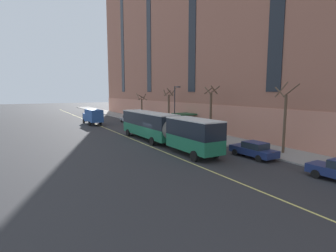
# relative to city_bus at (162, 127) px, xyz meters

# --- Properties ---
(ground_plane) EXTENTS (260.00, 260.00, 0.00)m
(ground_plane) POSITION_rel_city_bus_xyz_m (-0.39, 1.55, -2.14)
(ground_plane) COLOR #303033
(sidewalk) EXTENTS (5.09, 160.00, 0.15)m
(sidewalk) POSITION_rel_city_bus_xyz_m (8.54, 4.55, -2.06)
(sidewalk) COLOR gray
(sidewalk) RESTS_ON ground
(apartment_facade) EXTENTS (15.20, 110.00, 37.23)m
(apartment_facade) POSITION_rel_city_bus_xyz_m (17.07, 1.55, 16.46)
(apartment_facade) COLOR #A36651
(apartment_facade) RESTS_ON ground
(city_bus) EXTENTS (2.98, 19.38, 3.70)m
(city_bus) POSITION_rel_city_bus_xyz_m (0.00, 0.00, 0.00)
(city_bus) COLOR #1E704C
(city_bus) RESTS_ON ground
(parked_car_silver_0) EXTENTS (1.95, 4.26, 1.56)m
(parked_car_silver_0) POSITION_rel_city_bus_xyz_m (4.66, 23.39, -1.36)
(parked_car_silver_0) COLOR #B7B7BC
(parked_car_silver_0) RESTS_ON ground
(parked_car_navy_1) EXTENTS (2.07, 4.73, 1.56)m
(parked_car_navy_1) POSITION_rel_city_bus_xyz_m (4.68, -9.86, -1.35)
(parked_car_navy_1) COLOR navy
(parked_car_navy_1) RESTS_ON ground
(parked_car_darkgray_3) EXTENTS (2.03, 4.36, 1.56)m
(parked_car_darkgray_3) POSITION_rel_city_bus_xyz_m (4.88, 5.96, -1.36)
(parked_car_darkgray_3) COLOR #4C4C51
(parked_car_darkgray_3) RESTS_ON ground
(box_truck) EXTENTS (2.51, 7.17, 2.98)m
(box_truck) POSITION_rel_city_bus_xyz_m (-2.35, 23.76, -0.44)
(box_truck) COLOR #285199
(box_truck) RESTS_ON ground
(street_tree_near_corner) EXTENTS (1.92, 1.74, 7.20)m
(street_tree_near_corner) POSITION_rel_city_bus_xyz_m (8.41, -10.33, 1.51)
(street_tree_near_corner) COLOR brown
(street_tree_near_corner) RESTS_ON sidewalk
(street_tree_mid_block) EXTENTS (1.76, 1.71, 7.03)m
(street_tree_mid_block) POSITION_rel_city_bus_xyz_m (8.41, 1.30, 1.65)
(street_tree_mid_block) COLOR brown
(street_tree_mid_block) RESTS_ON sidewalk
(street_tree_far_uptown) EXTENTS (1.89, 1.83, 6.83)m
(street_tree_far_uptown) POSITION_rel_city_bus_xyz_m (8.41, 12.96, 1.50)
(street_tree_far_uptown) COLOR brown
(street_tree_far_uptown) RESTS_ON sidewalk
(street_tree_far_downtown) EXTENTS (1.91, 2.01, 5.85)m
(street_tree_far_downtown) POSITION_rel_city_bus_xyz_m (8.37, 24.59, 1.00)
(street_tree_far_downtown) COLOR brown
(street_tree_far_downtown) RESTS_ON sidewalk
(street_lamp) EXTENTS (0.36, 1.48, 7.06)m
(street_lamp) POSITION_rel_city_bus_xyz_m (6.59, 7.79, 2.32)
(street_lamp) COLOR #2D2D30
(street_lamp) RESTS_ON sidewalk
(fire_hydrant) EXTENTS (0.42, 0.24, 0.72)m
(fire_hydrant) POSITION_rel_city_bus_xyz_m (6.49, -1.97, -1.64)
(fire_hydrant) COLOR red
(fire_hydrant) RESTS_ON sidewalk
(lane_centerline) EXTENTS (0.16, 140.00, 0.01)m
(lane_centerline) POSITION_rel_city_bus_xyz_m (-1.70, 4.55, -2.13)
(lane_centerline) COLOR #E0D66B
(lane_centerline) RESTS_ON ground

